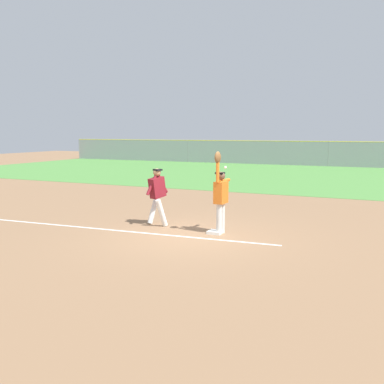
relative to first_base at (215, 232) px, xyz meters
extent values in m
plane|color=#936D4C|center=(-0.51, -0.59, -0.04)|extent=(82.48, 82.48, 0.00)
cube|color=#549342|center=(-0.51, 17.23, -0.04)|extent=(50.66, 18.06, 0.01)
cube|color=white|center=(-4.00, -0.90, -0.04)|extent=(11.98, 0.81, 0.01)
cube|color=white|center=(0.00, 0.00, 0.00)|extent=(0.39, 0.39, 0.08)
cylinder|color=silver|center=(0.14, 0.17, 0.39)|extent=(0.16, 0.16, 0.85)
cylinder|color=silver|center=(0.12, -0.03, 0.39)|extent=(0.16, 0.16, 0.85)
cube|color=orange|center=(0.13, 0.07, 1.11)|extent=(0.29, 0.46, 0.60)
sphere|color=brown|center=(0.13, 0.07, 1.56)|extent=(0.24, 0.24, 0.23)
cube|color=black|center=(0.10, 0.07, 1.64)|extent=(0.23, 0.21, 0.05)
cylinder|color=orange|center=(0.12, -0.15, 1.72)|extent=(0.10, 0.10, 0.62)
cylinder|color=orange|center=(0.15, 0.29, 1.41)|extent=(0.13, 0.62, 0.09)
ellipsoid|color=brown|center=(0.12, -0.15, 2.08)|extent=(0.16, 0.29, 0.32)
cylinder|color=white|center=(-1.76, 0.13, 0.38)|extent=(0.28, 0.46, 0.85)
cylinder|color=white|center=(-2.23, 0.47, 0.38)|extent=(0.28, 0.46, 0.85)
cube|color=maroon|center=(-1.99, 0.30, 1.11)|extent=(0.42, 0.58, 0.66)
sphere|color=tan|center=(-1.99, 0.30, 1.56)|extent=(0.29, 0.29, 0.23)
cube|color=black|center=(-1.96, 0.29, 1.64)|extent=(0.27, 0.26, 0.05)
cylinder|color=maroon|center=(-1.92, 0.51, 1.19)|extent=(0.22, 0.41, 0.58)
cylinder|color=maroon|center=(-2.07, 0.09, 1.19)|extent=(0.22, 0.41, 0.58)
sphere|color=white|center=(0.30, -0.04, 1.81)|extent=(0.07, 0.07, 0.07)
cube|color=#93999E|center=(-0.51, 26.25, 0.96)|extent=(50.66, 0.06, 1.99)
cylinder|color=yellow|center=(-0.51, 26.25, 1.98)|extent=(50.66, 0.06, 0.06)
cylinder|color=gray|center=(-25.84, 26.25, 0.96)|extent=(0.08, 0.08, 1.99)
cylinder|color=gray|center=(-13.17, 26.25, 0.96)|extent=(0.08, 0.08, 1.99)
cylinder|color=gray|center=(-0.51, 26.25, 0.96)|extent=(0.08, 0.08, 1.99)
cube|color=white|center=(-7.61, 30.68, 0.53)|extent=(4.44, 1.98, 0.55)
cube|color=#2D333D|center=(-7.61, 30.68, 1.01)|extent=(2.23, 1.79, 0.40)
cylinder|color=black|center=(-6.18, 31.66, 0.26)|extent=(0.60, 0.23, 0.60)
cylinder|color=black|center=(-6.14, 29.76, 0.26)|extent=(0.60, 0.23, 0.60)
cylinder|color=black|center=(-9.08, 31.60, 0.26)|extent=(0.60, 0.23, 0.60)
cylinder|color=black|center=(-9.04, 29.70, 0.26)|extent=(0.60, 0.23, 0.60)
cube|color=tan|center=(-1.88, 30.45, 0.53)|extent=(4.58, 2.35, 0.55)
cube|color=#2D333D|center=(-1.88, 30.45, 1.01)|extent=(2.37, 1.97, 0.40)
cylinder|color=black|center=(-0.54, 31.55, 0.26)|extent=(0.62, 0.28, 0.60)
cylinder|color=black|center=(-0.34, 29.66, 0.26)|extent=(0.62, 0.28, 0.60)
cylinder|color=black|center=(-3.42, 31.24, 0.26)|extent=(0.62, 0.28, 0.60)
cylinder|color=black|center=(-3.22, 29.35, 0.26)|extent=(0.62, 0.28, 0.60)
cylinder|color=black|center=(2.91, 31.78, 0.26)|extent=(0.61, 0.26, 0.60)
cylinder|color=black|center=(3.03, 29.88, 0.26)|extent=(0.61, 0.26, 0.60)
camera|label=1|loc=(4.41, -11.14, 2.75)|focal=41.31mm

